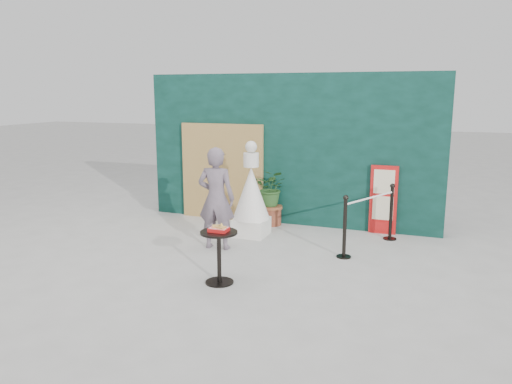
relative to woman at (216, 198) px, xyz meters
name	(u,v)px	position (x,y,z in m)	size (l,w,h in m)	color
ground	(228,273)	(0.66, -1.04, -0.87)	(60.00, 60.00, 0.00)	#ADAAA5
back_wall	(290,150)	(0.66, 2.11, 0.63)	(6.00, 0.30, 3.00)	black
bamboo_fence	(222,172)	(-0.74, 1.90, 0.13)	(1.80, 0.08, 2.00)	tan
woman	(216,198)	(0.00, 0.00, 0.00)	(0.64, 0.42, 1.74)	slate
menu_board	(383,200)	(2.56, 1.91, -0.22)	(0.50, 0.07, 1.30)	red
statue	(251,197)	(0.28, 0.93, -0.15)	(0.69, 0.69, 1.77)	white
cafe_table	(219,249)	(0.70, -1.45, -0.37)	(0.52, 0.52, 0.75)	black
food_basket	(219,229)	(0.71, -1.44, -0.09)	(0.26, 0.19, 0.11)	red
planter	(271,193)	(0.38, 1.78, -0.22)	(0.66, 0.58, 1.13)	brown
stanchion_barrier	(369,220)	(2.44, 0.92, -0.38)	(0.84, 1.54, 1.03)	black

